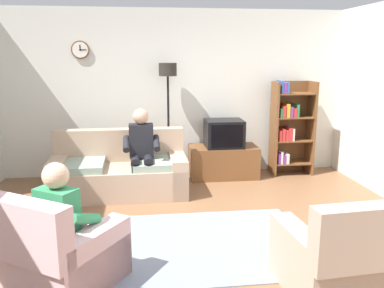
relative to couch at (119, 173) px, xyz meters
name	(u,v)px	position (x,y,z in m)	size (l,w,h in m)	color
ground_plane	(197,239)	(0.90, -1.62, -0.31)	(12.00, 12.00, 0.00)	brown
back_wall_assembly	(175,93)	(0.90, 1.04, 1.04)	(6.20, 0.17, 2.70)	silver
couch	(119,173)	(0.00, 0.00, 0.00)	(1.91, 0.90, 0.90)	tan
tv_stand	(223,162)	(1.65, 0.63, -0.06)	(1.10, 0.56, 0.52)	brown
tv	(224,133)	(1.65, 0.61, 0.42)	(0.60, 0.49, 0.44)	black
bookshelf	(289,127)	(2.78, 0.70, 0.49)	(0.68, 0.36, 1.57)	brown
floor_lamp	(168,89)	(0.77, 0.73, 1.14)	(0.28, 0.28, 1.85)	black
armchair_near_window	(61,256)	(-0.37, -2.40, -0.02)	(1.15, 1.18, 0.90)	beige
armchair_near_bookshelf	(335,261)	(1.92, -2.76, -0.02)	(0.87, 0.94, 0.90)	tan
area_rug	(206,243)	(0.98, -1.74, -0.31)	(2.20, 1.70, 0.01)	slate
person_on_couch	(142,148)	(0.33, -0.11, 0.39)	(0.51, 0.54, 1.24)	black
person_in_left_armchair	(66,218)	(-0.32, -2.33, 0.29)	(0.61, 0.64, 1.12)	#338C59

